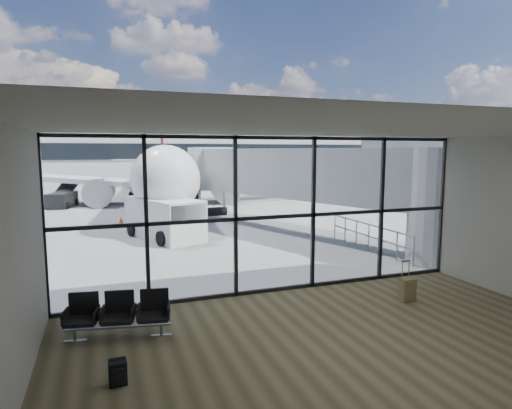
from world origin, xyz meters
TOP-DOWN VIEW (x-y plane):
  - ground at (0.00, 40.00)m, footprint 220.00×220.00m
  - lounge_shell at (0.00, -4.80)m, footprint 12.02×8.01m
  - glass_curtain_wall at (0.00, 0.00)m, footprint 12.10×0.12m
  - jet_bridge at (4.90, 7.07)m, footprint 8.00×16.50m
  - apron_railing at (5.60, 3.50)m, footprint 0.06×5.46m
  - far_terminal at (-0.59, 61.97)m, footprint 80.00×12.20m
  - tree_5 at (-15.00, 72.00)m, footprint 6.27×6.27m
  - seating_row at (-4.40, -1.64)m, footprint 2.23×1.01m
  - backpack at (-4.51, -3.74)m, footprint 0.31×0.29m
  - suitcase at (3.08, -2.00)m, footprint 0.41×0.31m
  - airliner at (0.16, 24.40)m, footprint 28.91×33.64m
  - service_van at (-1.92, 8.74)m, footprint 3.35×4.73m
  - belt_loader at (-7.41, 22.85)m, footprint 2.34×4.20m
  - traffic_cone_a at (-3.74, 12.88)m, footprint 0.38×0.38m
  - traffic_cone_b at (-2.57, 9.03)m, footprint 0.46×0.46m
  - traffic_cone_c at (-0.36, 16.31)m, footprint 0.42×0.42m

SIDE VIEW (x-z plane):
  - ground at x=0.00m, z-range 0.00..0.00m
  - backpack at x=-4.51m, z-range -0.01..0.46m
  - traffic_cone_a at x=-3.74m, z-range -0.01..0.53m
  - traffic_cone_c at x=-0.36m, z-range -0.01..0.58m
  - traffic_cone_b at x=-2.57m, z-range -0.02..0.64m
  - suitcase at x=3.08m, z-range -0.22..0.88m
  - seating_row at x=-4.40m, z-range 0.05..1.04m
  - belt_loader at x=-7.41m, z-range -0.30..1.53m
  - apron_railing at x=5.60m, z-range 0.16..1.27m
  - service_van at x=-1.92m, z-range 0.03..1.91m
  - glass_curtain_wall at x=0.00m, z-range 0.00..4.50m
  - airliner at x=0.16m, z-range -1.70..6.99m
  - lounge_shell at x=0.00m, z-range 0.40..4.91m
  - jet_bridge at x=4.90m, z-range 0.59..4.92m
  - far_terminal at x=-0.59m, z-range -1.29..9.71m
  - tree_5 at x=-15.00m, z-range 1.36..10.39m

